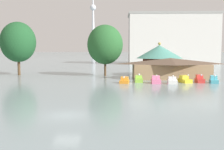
# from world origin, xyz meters

# --- Properties ---
(ground_plane) EXTENTS (2000.00, 2000.00, 0.00)m
(ground_plane) POSITION_xyz_m (0.00, 0.00, 0.00)
(ground_plane) COLOR gray
(pedal_boat_orange) EXTENTS (2.00, 2.84, 1.39)m
(pedal_boat_orange) POSITION_xyz_m (6.12, 25.30, 0.47)
(pedal_boat_orange) COLOR orange
(pedal_boat_orange) RESTS_ON ground
(pedal_boat_lime) EXTENTS (1.49, 2.30, 1.78)m
(pedal_boat_lime) POSITION_xyz_m (8.92, 26.72, 0.54)
(pedal_boat_lime) COLOR #8CCC3F
(pedal_boat_lime) RESTS_ON ground
(pedal_boat_pink) EXTENTS (1.76, 2.74, 1.74)m
(pedal_boat_pink) POSITION_xyz_m (12.01, 25.02, 0.57)
(pedal_boat_pink) COLOR pink
(pedal_boat_pink) RESTS_ON ground
(pedal_boat_white) EXTENTS (1.84, 2.51, 1.66)m
(pedal_boat_white) POSITION_xyz_m (14.99, 24.44, 0.52)
(pedal_boat_white) COLOR white
(pedal_boat_white) RESTS_ON ground
(pedal_boat_yellow) EXTENTS (2.28, 3.30, 1.69)m
(pedal_boat_yellow) POSITION_xyz_m (17.77, 26.40, 0.54)
(pedal_boat_yellow) COLOR yellow
(pedal_boat_yellow) RESTS_ON ground
(pedal_boat_red) EXTENTS (1.42, 2.36, 1.72)m
(pedal_boat_red) POSITION_xyz_m (20.63, 26.37, 0.60)
(pedal_boat_red) COLOR red
(pedal_boat_red) RESTS_ON ground
(pedal_boat_cyan) EXTENTS (1.96, 3.17, 1.62)m
(pedal_boat_cyan) POSITION_xyz_m (23.17, 25.93, 0.54)
(pedal_boat_cyan) COLOR #4CB7CC
(pedal_boat_cyan) RESTS_ON ground
(boathouse) EXTENTS (17.54, 8.06, 4.51)m
(boathouse) POSITION_xyz_m (16.36, 33.23, 2.36)
(boathouse) COLOR #9E7F5B
(boathouse) RESTS_ON ground
(green_roof_pavilion) EXTENTS (11.29, 11.29, 8.15)m
(green_roof_pavilion) POSITION_xyz_m (15.05, 40.91, 4.35)
(green_roof_pavilion) COLOR brown
(green_roof_pavilion) RESTS_ON ground
(shoreline_tree_tall_left) EXTENTS (8.65, 8.65, 13.19)m
(shoreline_tree_tall_left) POSITION_xyz_m (-19.85, 40.69, 8.23)
(shoreline_tree_tall_left) COLOR brown
(shoreline_tree_tall_left) RESTS_ON ground
(shoreline_tree_mid) EXTENTS (8.53, 8.53, 12.30)m
(shoreline_tree_mid) POSITION_xyz_m (1.78, 39.16, 7.56)
(shoreline_tree_mid) COLOR brown
(shoreline_tree_mid) RESTS_ON ground
(background_building_block) EXTENTS (39.53, 14.75, 22.66)m
(background_building_block) POSITION_xyz_m (29.24, 95.98, 11.35)
(background_building_block) COLOR silver
(background_building_block) RESTS_ON ground
(distant_broadcast_tower) EXTENTS (8.03, 8.03, 137.97)m
(distant_broadcast_tower) POSITION_xyz_m (-28.80, 336.59, 54.09)
(distant_broadcast_tower) COLOR silver
(distant_broadcast_tower) RESTS_ON ground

